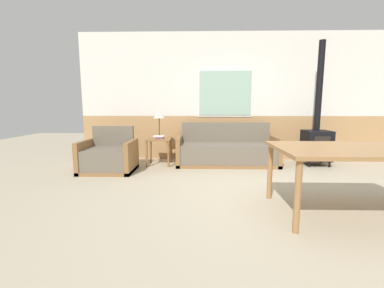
# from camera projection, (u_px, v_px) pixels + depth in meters

# --- Properties ---
(ground_plane) EXTENTS (16.00, 16.00, 0.00)m
(ground_plane) POSITION_uv_depth(u_px,v_px,m) (286.00, 203.00, 3.10)
(ground_plane) COLOR #B2A58C
(wall_back) EXTENTS (7.20, 0.09, 2.70)m
(wall_back) POSITION_uv_depth(u_px,v_px,m) (247.00, 97.00, 5.51)
(wall_back) COLOR tan
(wall_back) RESTS_ON ground_plane
(couch) EXTENTS (1.98, 0.76, 0.82)m
(couch) POSITION_uv_depth(u_px,v_px,m) (227.00, 152.00, 5.13)
(couch) COLOR olive
(couch) RESTS_ON ground_plane
(armchair) EXTENTS (0.92, 0.74, 0.79)m
(armchair) POSITION_uv_depth(u_px,v_px,m) (109.00, 157.00, 4.59)
(armchair) COLOR olive
(armchair) RESTS_ON ground_plane
(side_table) EXTENTS (0.48, 0.48, 0.53)m
(side_table) POSITION_uv_depth(u_px,v_px,m) (159.00, 143.00, 5.08)
(side_table) COLOR olive
(side_table) RESTS_ON ground_plane
(table_lamp) EXTENTS (0.23, 0.23, 0.54)m
(table_lamp) POSITION_uv_depth(u_px,v_px,m) (159.00, 116.00, 5.09)
(table_lamp) COLOR #4C3823
(table_lamp) RESTS_ON side_table
(book_stack) EXTENTS (0.21, 0.16, 0.06)m
(book_stack) POSITION_uv_depth(u_px,v_px,m) (159.00, 137.00, 4.98)
(book_stack) COLOR white
(book_stack) RESTS_ON side_table
(dining_table) EXTENTS (1.60, 1.02, 0.73)m
(dining_table) POSITION_uv_depth(u_px,v_px,m) (354.00, 154.00, 2.71)
(dining_table) COLOR #9E7042
(dining_table) RESTS_ON ground_plane
(wood_stove) EXTENTS (0.48, 0.46, 2.39)m
(wood_stove) POSITION_uv_depth(u_px,v_px,m) (317.00, 136.00, 5.03)
(wood_stove) COLOR black
(wood_stove) RESTS_ON ground_plane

